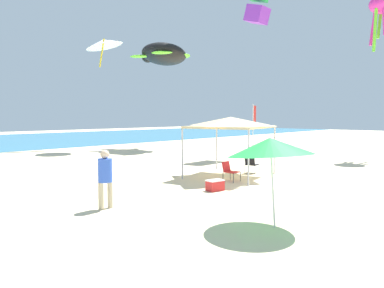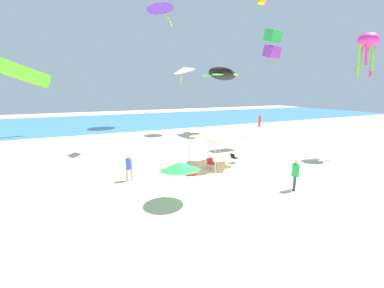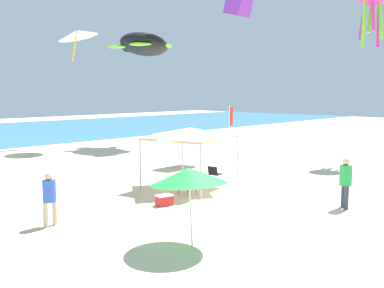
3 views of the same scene
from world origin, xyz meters
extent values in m
cube|color=beige|center=(0.00, 0.00, -0.05)|extent=(120.00, 120.00, 0.10)
cube|color=teal|center=(0.00, 36.62, 0.01)|extent=(120.00, 27.66, 0.02)
cylinder|color=#B7B7BC|center=(-1.88, 1.86, 1.10)|extent=(0.07, 0.07, 2.19)
cylinder|color=#B7B7BC|center=(1.41, 2.57, 1.10)|extent=(0.07, 0.07, 2.19)
cylinder|color=#B7B7BC|center=(-2.52, 4.82, 1.10)|extent=(0.07, 0.07, 2.19)
cylinder|color=#B7B7BC|center=(0.77, 5.53, 1.10)|extent=(0.07, 0.07, 2.19)
cube|color=#D1B784|center=(-0.55, 3.69, 2.24)|extent=(4.02, 3.75, 0.10)
pyramid|color=#D1B784|center=(-0.55, 3.69, 2.49)|extent=(3.94, 3.68, 0.40)
cylinder|color=silver|center=(-6.00, -1.54, 1.09)|extent=(0.08, 0.23, 2.18)
cone|color=green|center=(-5.98, -1.45, 1.98)|extent=(2.13, 2.15, 0.65)
cylinder|color=black|center=(1.29, 3.32, 0.20)|extent=(0.02, 0.02, 0.40)
cylinder|color=black|center=(1.20, 3.83, 0.20)|extent=(0.02, 0.02, 0.40)
cylinder|color=black|center=(0.78, 3.23, 0.20)|extent=(0.02, 0.02, 0.40)
cylinder|color=black|center=(0.69, 3.74, 0.20)|extent=(0.02, 0.02, 0.40)
cube|color=black|center=(0.99, 3.53, 0.40)|extent=(0.60, 0.60, 0.03)
cube|color=black|center=(0.70, 3.48, 0.61)|extent=(0.22, 0.51, 0.41)
cylinder|color=black|center=(-1.82, 2.61, 0.20)|extent=(0.02, 0.02, 0.40)
cylinder|color=black|center=(-1.30, 2.62, 0.20)|extent=(0.02, 0.02, 0.40)
cylinder|color=black|center=(-1.83, 3.13, 0.20)|extent=(0.02, 0.02, 0.40)
cylinder|color=black|center=(-1.31, 3.14, 0.20)|extent=(0.02, 0.02, 0.40)
cube|color=red|center=(-1.57, 2.88, 0.40)|extent=(0.53, 0.53, 0.03)
cube|color=red|center=(-1.57, 3.17, 0.61)|extent=(0.50, 0.14, 0.41)
cube|color=red|center=(-3.50, 2.23, 0.18)|extent=(0.67, 0.51, 0.36)
cube|color=white|center=(-3.50, 2.23, 0.38)|extent=(0.69, 0.53, 0.04)
cylinder|color=silver|center=(5.60, 6.45, 1.74)|extent=(0.06, 0.06, 3.48)
cube|color=red|center=(5.78, 6.45, 2.83)|extent=(0.30, 0.02, 1.10)
cylinder|color=#C6B28C|center=(-7.57, 2.99, 0.40)|extent=(0.16, 0.16, 0.80)
cylinder|color=#C6B28C|center=(-7.88, 3.00, 0.40)|extent=(0.16, 0.16, 0.80)
cylinder|color=blue|center=(-7.73, 2.99, 1.14)|extent=(0.41, 0.41, 0.69)
sphere|color=beige|center=(-7.73, 2.99, 1.62)|extent=(0.26, 0.26, 0.26)
cylinder|color=#33384C|center=(0.67, -2.98, 0.43)|extent=(0.17, 0.17, 0.86)
cylinder|color=#33384C|center=(0.92, -2.75, 0.43)|extent=(0.17, 0.17, 0.86)
cylinder|color=green|center=(0.79, -2.86, 1.23)|extent=(0.45, 0.45, 0.75)
sphere|color=beige|center=(0.79, -2.86, 1.75)|extent=(0.28, 0.28, 0.28)
cube|color=#66D82D|center=(-15.31, 24.65, 7.77)|extent=(5.67, 2.17, 3.47)
cube|color=yellow|center=(-15.31, 24.65, 7.02)|extent=(4.30, 1.49, 1.96)
cone|color=purple|center=(3.28, 28.07, 18.50)|extent=(5.78, 5.81, 1.53)
cylinder|color=yellow|center=(4.89, 28.80, 17.05)|extent=(0.92, 1.77, 2.79)
cube|color=yellow|center=(12.11, 14.79, 16.79)|extent=(1.15, 1.09, 0.86)
ellipsoid|color=black|center=(7.72, 16.67, 7.90)|extent=(4.25, 4.86, 2.28)
sphere|color=black|center=(8.06, 19.09, 8.02)|extent=(1.10, 1.10, 1.10)
ellipsoid|color=#66D82D|center=(6.32, 18.10, 7.71)|extent=(1.49, 1.81, 0.24)
ellipsoid|color=#66D82D|center=(9.46, 17.66, 7.71)|extent=(1.73, 1.65, 0.24)
ellipsoid|color=#66D82D|center=(6.31, 15.39, 7.71)|extent=(1.49, 1.81, 0.24)
ellipsoid|color=#66D82D|center=(8.72, 15.05, 7.71)|extent=(1.73, 1.65, 0.24)
ellipsoid|color=#E02D9E|center=(12.42, 1.10, 9.96)|extent=(1.64, 1.64, 1.20)
cylinder|color=#E02D9E|center=(11.96, 0.84, 8.75)|extent=(0.34, 0.28, 1.76)
cylinder|color=#66D82D|center=(12.42, 0.57, 8.51)|extent=(0.19, 0.41, 2.23)
cylinder|color=#E02D9E|center=(12.88, 0.84, 8.27)|extent=(0.43, 0.33, 2.72)
cylinder|color=#66D82D|center=(12.88, 1.37, 8.75)|extent=(0.34, 0.28, 1.76)
cylinder|color=#E02D9E|center=(12.42, 1.63, 8.51)|extent=(0.19, 0.41, 2.23)
cylinder|color=#66D82D|center=(11.96, 1.37, 8.27)|extent=(0.43, 0.33, 2.72)
cone|color=white|center=(3.20, 18.74, 8.45)|extent=(4.13, 4.12, 1.18)
cylinder|color=yellow|center=(2.42, 17.86, 7.48)|extent=(0.42, 0.39, 2.13)
cube|color=green|center=(7.95, 7.73, 11.08)|extent=(1.25, 1.49, 1.37)
cube|color=purple|center=(7.95, 7.73, 9.59)|extent=(1.25, 1.49, 1.37)
camera|label=1|loc=(-13.94, -6.03, 2.73)|focal=34.37mm
camera|label=2|loc=(-10.98, -13.37, 5.89)|focal=24.21mm
camera|label=3|loc=(-14.27, -9.51, 4.24)|focal=40.46mm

